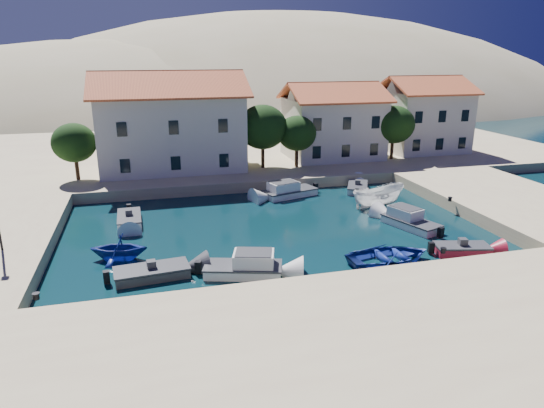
{
  "coord_description": "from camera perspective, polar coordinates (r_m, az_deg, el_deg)",
  "views": [
    {
      "loc": [
        -8.64,
        -22.36,
        12.36
      ],
      "look_at": [
        -0.17,
        9.77,
        2.0
      ],
      "focal_mm": 32.0,
      "sensor_mm": 36.0,
      "label": 1
    }
  ],
  "objects": [
    {
      "name": "motorboat_red_se",
      "position": [
        33.57,
        21.43,
        -5.01
      ],
      "size": [
        3.69,
        2.3,
        1.25
      ],
      "rotation": [
        0.0,
        0.0,
        -0.24
      ],
      "color": "maroon",
      "rests_on": "ground"
    },
    {
      "name": "boat_east",
      "position": [
        41.96,
        12.34,
        -0.23
      ],
      "size": [
        5.25,
        2.7,
        1.93
      ],
      "primitive_type": "imported",
      "rotation": [
        0.0,
        0.0,
        1.74
      ],
      "color": "white",
      "rests_on": "ground"
    },
    {
      "name": "trees",
      "position": [
        50.16,
        0.61,
        8.69
      ],
      "size": [
        37.3,
        5.3,
        6.45
      ],
      "color": "#382314",
      "rests_on": "quay_north"
    },
    {
      "name": "building_right",
      "position": [
        62.08,
        17.33,
        10.18
      ],
      "size": [
        9.45,
        8.4,
        8.8
      ],
      "color": "beige",
      "rests_on": "quay_north"
    },
    {
      "name": "hills",
      "position": [
        153.12,
        -3.35,
        3.78
      ],
      "size": [
        254.0,
        176.0,
        99.0
      ],
      "color": "tan",
      "rests_on": "ground"
    },
    {
      "name": "motorboat_white_west",
      "position": [
        38.43,
        -16.43,
        -1.72
      ],
      "size": [
        1.81,
        3.93,
        1.25
      ],
      "rotation": [
        0.0,
        0.0,
        -1.55
      ],
      "color": "white",
      "rests_on": "ground"
    },
    {
      "name": "cabin_cruiser_south",
      "position": [
        28.43,
        -3.42,
        -7.43
      ],
      "size": [
        4.86,
        3.13,
        1.6
      ],
      "rotation": [
        0.0,
        0.0,
        -0.29
      ],
      "color": "white",
      "rests_on": "ground"
    },
    {
      "name": "ground",
      "position": [
        26.97,
        5.74,
        -10.06
      ],
      "size": [
        400.0,
        400.0,
        0.0
      ],
      "primitive_type": "plane",
      "color": "black",
      "rests_on": "ground"
    },
    {
      "name": "motorboat_grey_sw",
      "position": [
        28.96,
        -13.94,
        -7.86
      ],
      "size": [
        4.39,
        2.29,
        1.25
      ],
      "rotation": [
        0.0,
        0.0,
        0.1
      ],
      "color": "#35363A",
      "rests_on": "ground"
    },
    {
      "name": "quay_north",
      "position": [
        62.43,
        -4.72,
        6.3
      ],
      "size": [
        80.0,
        36.0,
        1.0
      ],
      "primitive_type": "cube",
      "color": "tan",
      "rests_on": "ground"
    },
    {
      "name": "rowboat_west",
      "position": [
        32.09,
        -17.47,
        -6.19
      ],
      "size": [
        4.05,
        3.69,
        1.84
      ],
      "primitive_type": "imported",
      "rotation": [
        0.0,
        0.0,
        -1.79
      ],
      "color": "navy",
      "rests_on": "ground"
    },
    {
      "name": "building_left",
      "position": [
        50.84,
        -11.85,
        9.69
      ],
      "size": [
        14.7,
        9.45,
        9.7
      ],
      "color": "beige",
      "rests_on": "quay_north"
    },
    {
      "name": "motorboat_white_ne",
      "position": [
        46.21,
        10.03,
        1.91
      ],
      "size": [
        3.25,
        4.17,
        1.25
      ],
      "rotation": [
        0.0,
        0.0,
        1.12
      ],
      "color": "white",
      "rests_on": "ground"
    },
    {
      "name": "cabin_cruiser_north",
      "position": [
        43.76,
        2.1,
        1.54
      ],
      "size": [
        5.29,
        3.36,
        1.6
      ],
      "rotation": [
        0.0,
        0.0,
        3.42
      ],
      "color": "white",
      "rests_on": "ground"
    },
    {
      "name": "quay_south",
      "position": [
        21.98,
        11.41,
        -15.73
      ],
      "size": [
        52.0,
        12.0,
        1.0
      ],
      "primitive_type": "cube",
      "color": "tan",
      "rests_on": "ground"
    },
    {
      "name": "bollards",
      "position": [
        30.73,
        8.21,
        -4.27
      ],
      "size": [
        29.36,
        9.56,
        0.3
      ],
      "color": "black",
      "rests_on": "ground"
    },
    {
      "name": "building_mid",
      "position": [
        55.81,
        7.16,
        9.83
      ],
      "size": [
        10.5,
        8.4,
        8.3
      ],
      "color": "beige",
      "rests_on": "quay_north"
    },
    {
      "name": "rowboat_south",
      "position": [
        31.0,
        13.6,
        -6.7
      ],
      "size": [
        5.56,
        4.11,
        1.11
      ],
      "primitive_type": "imported",
      "rotation": [
        0.0,
        0.0,
        1.62
      ],
      "color": "navy",
      "rests_on": "ground"
    },
    {
      "name": "quay_east",
      "position": [
        45.13,
        26.2,
        0.26
      ],
      "size": [
        11.0,
        20.0,
        1.0
      ],
      "primitive_type": "cube",
      "color": "tan",
      "rests_on": "ground"
    },
    {
      "name": "cabin_cruiser_east",
      "position": [
        37.25,
        16.04,
        -1.99
      ],
      "size": [
        3.18,
        4.84,
        1.6
      ],
      "rotation": [
        0.0,
        0.0,
        1.9
      ],
      "color": "white",
      "rests_on": "ground"
    }
  ]
}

